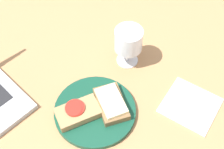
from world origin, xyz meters
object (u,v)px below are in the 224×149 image
Objects in this scene: plate at (95,111)px; wine_glass at (128,42)px; sandwich_with_cheese at (111,103)px; sandwich_with_tomato at (77,111)px; napkin at (190,105)px.

wine_glass reaches higher than plate.
wine_glass is at bearing 28.11° from sandwich_with_cheese.
sandwich_with_tomato is (-4.01, 2.37, 2.02)cm from plate.
wine_glass is (15.59, 8.33, 5.54)cm from sandwich_with_cheese.
plate is 1.56× the size of napkin.
wine_glass is 24.63cm from napkin.
plate is at bearing -30.59° from sandwich_with_tomato.
sandwich_with_cheese is 9.27cm from sandwich_with_tomato.
sandwich_with_tomato is at bearing -171.24° from wine_glass.
napkin is (23.78, -19.58, -2.56)cm from sandwich_with_tomato.
sandwich_with_tomato is 24.52cm from wine_glass.
wine_glass is at bearing 17.07° from plate.
sandwich_with_tomato is at bearing 149.60° from sandwich_with_cheese.
sandwich_with_cheese reaches higher than napkin.
napkin is (0.20, -23.22, -8.21)cm from wine_glass.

